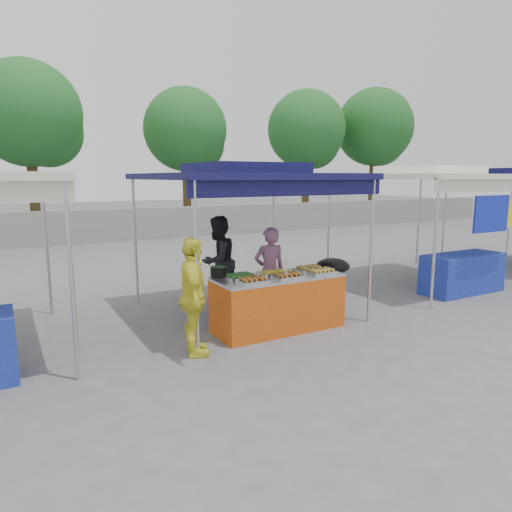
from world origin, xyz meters
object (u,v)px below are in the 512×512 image
cooking_pot (219,272)px  wok_burner (332,281)px  helper_man (218,261)px  vendor_woman (269,271)px  customer_person (193,297)px  vendor_table (278,302)px

cooking_pot → wok_burner: cooking_pot is taller
helper_man → vendor_woman: bearing=89.1°
vendor_woman → helper_man: (-0.51, 0.97, 0.07)m
wok_burner → customer_person: size_ratio=0.61×
wok_burner → vendor_woman: vendor_woman is taller
cooking_pot → helper_man: helper_man is taller
vendor_woman → vendor_table: bearing=78.9°
vendor_table → vendor_woman: 0.85m
cooking_pot → vendor_woman: size_ratio=0.17×
customer_person → wok_burner: bearing=-62.4°
vendor_table → helper_man: bearing=97.9°
vendor_table → vendor_woman: bearing=69.1°
vendor_table → wok_burner: bearing=12.1°
cooking_pot → wok_burner: 2.13m
vendor_table → customer_person: customer_person is taller
vendor_table → vendor_woman: size_ratio=1.32×
cooking_pot → vendor_woman: (1.10, 0.35, -0.17)m
cooking_pot → wok_burner: size_ratio=0.27×
vendor_table → cooking_pot: size_ratio=7.62×
vendor_table → cooking_pot: (-0.82, 0.38, 0.50)m
helper_man → customer_person: bearing=29.1°
wok_burner → customer_person: bearing=-168.7°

